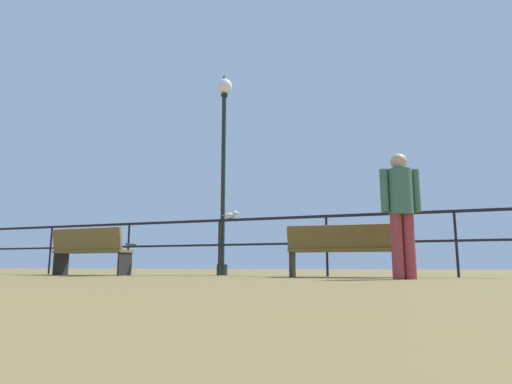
# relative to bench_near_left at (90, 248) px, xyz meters

# --- Properties ---
(pier_railing) EXTENTS (21.69, 0.05, 1.12)m
(pier_railing) POSITION_rel_bench_near_left_xyz_m (2.63, 0.66, 0.28)
(pier_railing) COLOR black
(pier_railing) RESTS_ON ground_plane
(bench_near_left) EXTENTS (1.79, 0.66, 0.95)m
(bench_near_left) POSITION_rel_bench_near_left_xyz_m (0.00, 0.00, 0.00)
(bench_near_left) COLOR brown
(bench_near_left) RESTS_ON ground_plane
(bench_near_right) EXTENTS (1.82, 0.71, 0.85)m
(bench_near_right) POSITION_rel_bench_near_left_xyz_m (5.18, 0.01, -0.05)
(bench_near_right) COLOR brown
(bench_near_right) RESTS_ON ground_plane
(lamppost_center) EXTENTS (0.34, 0.34, 4.37)m
(lamppost_center) POSITION_rel_bench_near_left_xyz_m (2.54, 1.00, 2.29)
(lamppost_center) COLOR black
(lamppost_center) RESTS_ON ground_plane
(person_by_bench) EXTENTS (0.54, 0.35, 1.81)m
(person_by_bench) POSITION_rel_bench_near_left_xyz_m (6.16, -0.78, 0.49)
(person_by_bench) COLOR #9C353A
(person_by_bench) RESTS_ON ground_plane
(seagull_on_rail) EXTENTS (0.34, 0.22, 0.17)m
(seagull_on_rail) POSITION_rel_bench_near_left_xyz_m (2.87, 0.67, 0.65)
(seagull_on_rail) COLOR silver
(seagull_on_rail) RESTS_ON pier_railing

